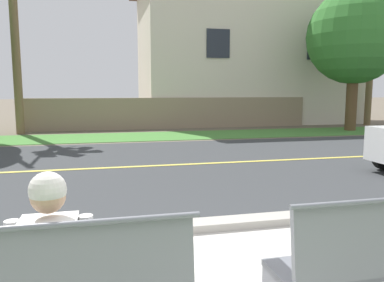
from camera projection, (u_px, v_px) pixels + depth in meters
The scene contains 9 objects.
ground_plane at pixel (138, 156), 10.14m from camera, with size 140.00×140.00×0.00m, color #665B4C.
curb_edge at pixel (178, 228), 4.68m from camera, with size 44.00×0.30×0.11m, color #ADA89E.
street_asphalt at pixel (144, 166), 8.69m from camera, with size 52.00×8.00×0.01m, color #383A3D.
road_centre_line at pixel (144, 166), 8.69m from camera, with size 48.00×0.14×0.01m, color #E0CC4C.
far_verge_grass at pixel (128, 137), 14.18m from camera, with size 48.00×2.80×0.02m, color #478438.
seated_person_white at pixel (53, 256), 2.44m from camera, with size 0.52×0.68×1.25m.
shade_tree_centre at pixel (359, 29), 15.87m from camera, with size 3.99×3.99×6.59m.
garden_wall at pixel (171, 113), 17.34m from camera, with size 13.00×0.36×1.40m, color gray.
house_across_street at pixel (245, 52), 21.07m from camera, with size 12.19×6.91×7.63m.
Camera 1 is at (-0.85, -2.07, 1.74)m, focal length 35.50 mm.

